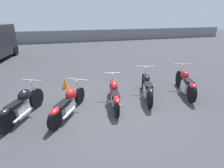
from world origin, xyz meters
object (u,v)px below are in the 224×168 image
object	(u,v)px
motorcycle_slot_0	(22,105)
motorcycle_slot_1	(68,103)
traffic_cone_near	(65,83)
motorcycle_slot_4	(186,83)
motorcycle_slot_2	(114,94)
motorcycle_slot_3	(147,87)

from	to	relation	value
motorcycle_slot_0	motorcycle_slot_1	distance (m)	1.32
motorcycle_slot_1	traffic_cone_near	xyz separation A→B (m)	(-0.01, 2.23, -0.19)
motorcycle_slot_4	traffic_cone_near	size ratio (longest dim) A/B	4.89
motorcycle_slot_0	motorcycle_slot_2	distance (m)	2.85
motorcycle_slot_0	motorcycle_slot_2	bearing A→B (deg)	28.43
motorcycle_slot_2	traffic_cone_near	size ratio (longest dim) A/B	4.82
motorcycle_slot_2	motorcycle_slot_3	size ratio (longest dim) A/B	0.98
motorcycle_slot_2	traffic_cone_near	world-z (taller)	motorcycle_slot_2
motorcycle_slot_2	motorcycle_slot_0	bearing A→B (deg)	-167.99
motorcycle_slot_1	motorcycle_slot_2	distance (m)	1.57
motorcycle_slot_3	traffic_cone_near	bearing A→B (deg)	166.52
motorcycle_slot_4	traffic_cone_near	xyz separation A→B (m)	(-4.48, 1.87, -0.24)
motorcycle_slot_0	motorcycle_slot_4	size ratio (longest dim) A/B	0.88
motorcycle_slot_4	motorcycle_slot_2	bearing A→B (deg)	-157.71
motorcycle_slot_1	traffic_cone_near	bearing A→B (deg)	122.10
motorcycle_slot_2	motorcycle_slot_3	bearing A→B (deg)	18.34
motorcycle_slot_4	motorcycle_slot_0	bearing A→B (deg)	-158.26
motorcycle_slot_1	motorcycle_slot_4	world-z (taller)	motorcycle_slot_4
motorcycle_slot_0	motorcycle_slot_3	bearing A→B (deg)	30.43
motorcycle_slot_0	motorcycle_slot_3	world-z (taller)	motorcycle_slot_3
motorcycle_slot_0	motorcycle_slot_2	size ratio (longest dim) A/B	0.90
traffic_cone_near	motorcycle_slot_3	bearing A→B (deg)	-32.35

